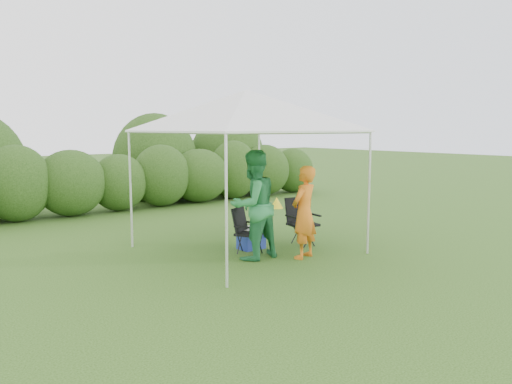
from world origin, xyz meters
TOP-DOWN VIEW (x-y plane):
  - ground at (0.00, 0.00)m, footprint 70.00×70.00m
  - hedge at (0.00, 6.00)m, footprint 13.93×1.53m
  - canopy at (0.00, 0.50)m, footprint 3.10×3.10m
  - chair_right at (1.09, 0.25)m, footprint 0.60×0.56m
  - chair_left at (-0.16, 0.33)m, footprint 0.63×0.61m
  - man at (0.42, -0.52)m, footprint 0.65×0.52m
  - woman at (-0.27, -0.03)m, footprint 0.91×0.72m
  - cooler at (0.13, 0.54)m, footprint 0.48×0.35m
  - bottle at (0.19, 0.50)m, footprint 0.06×0.06m
  - lawn_toy at (3.60, 3.68)m, footprint 0.60×0.50m

SIDE VIEW (x-z plane):
  - ground at x=0.00m, z-range 0.00..0.00m
  - lawn_toy at x=3.60m, z-range -0.01..0.29m
  - cooler at x=0.13m, z-range 0.00..0.39m
  - chair_left at x=-0.16m, z-range 0.05..0.87m
  - chair_right at x=1.09m, z-range 0.06..0.93m
  - bottle at x=0.19m, z-range 0.39..0.63m
  - man at x=0.42m, z-range 0.00..1.55m
  - hedge at x=0.00m, z-range -0.08..1.72m
  - woman at x=-0.27m, z-range 0.00..1.82m
  - canopy at x=0.00m, z-range 1.05..3.88m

